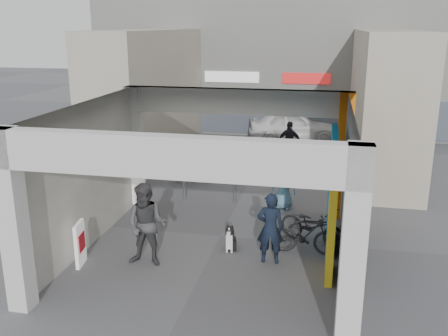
% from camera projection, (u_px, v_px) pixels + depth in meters
% --- Properties ---
extents(ground, '(90.00, 90.00, 0.00)m').
position_uv_depth(ground, '(221.00, 236.00, 12.73)').
color(ground, '#59595E').
rests_on(ground, ground).
extents(arcade_canopy, '(6.40, 6.45, 6.40)m').
position_uv_depth(arcade_canopy, '(236.00, 158.00, 11.21)').
color(arcade_canopy, beige).
rests_on(arcade_canopy, ground).
extents(far_building, '(18.00, 4.08, 8.00)m').
position_uv_depth(far_building, '(279.00, 49.00, 24.78)').
color(far_building, silver).
rests_on(far_building, ground).
extents(plaza_bldg_left, '(2.00, 9.00, 5.00)m').
position_uv_depth(plaza_bldg_left, '(150.00, 94.00, 19.96)').
color(plaza_bldg_left, '#ABA38D').
rests_on(plaza_bldg_left, ground).
extents(plaza_bldg_right, '(2.00, 9.00, 5.00)m').
position_uv_depth(plaza_bldg_right, '(383.00, 101.00, 18.22)').
color(plaza_bldg_right, '#ABA38D').
rests_on(plaza_bldg_right, ground).
extents(bollard_left, '(0.09, 0.09, 0.92)m').
position_uv_depth(bollard_left, '(184.00, 184.00, 15.35)').
color(bollard_left, '#909398').
rests_on(bollard_left, ground).
extents(bollard_center, '(0.09, 0.09, 0.97)m').
position_uv_depth(bollard_center, '(235.00, 187.00, 15.04)').
color(bollard_center, '#909398').
rests_on(bollard_center, ground).
extents(bollard_right, '(0.09, 0.09, 0.94)m').
position_uv_depth(bollard_right, '(288.00, 193.00, 14.51)').
color(bollard_right, '#909398').
rests_on(bollard_right, ground).
extents(advert_board_near, '(0.17, 0.56, 1.00)m').
position_uv_depth(advert_board_near, '(80.00, 244.00, 11.09)').
color(advert_board_near, white).
rests_on(advert_board_near, ground).
extents(advert_board_far, '(0.21, 0.55, 1.00)m').
position_uv_depth(advert_board_far, '(139.00, 192.00, 14.50)').
color(advert_board_far, white).
rests_on(advert_board_far, ground).
extents(cafe_set, '(1.46, 1.18, 0.88)m').
position_uv_depth(cafe_set, '(197.00, 170.00, 17.34)').
color(cafe_set, '#A1A1A6').
rests_on(cafe_set, ground).
extents(produce_stand, '(1.07, 0.58, 0.71)m').
position_uv_depth(produce_stand, '(195.00, 162.00, 18.56)').
color(produce_stand, black).
rests_on(produce_stand, ground).
extents(crate_stack, '(0.49, 0.40, 0.56)m').
position_uv_depth(crate_stack, '(275.00, 155.00, 19.54)').
color(crate_stack, '#1A5C1F').
rests_on(crate_stack, ground).
extents(border_collie, '(0.25, 0.49, 0.68)m').
position_uv_depth(border_collie, '(230.00, 240.00, 11.85)').
color(border_collie, black).
rests_on(border_collie, ground).
extents(man_with_dog, '(0.63, 0.44, 1.65)m').
position_uv_depth(man_with_dog, '(270.00, 228.00, 11.12)').
color(man_with_dog, black).
rests_on(man_with_dog, ground).
extents(man_back_turned, '(0.93, 0.73, 1.89)m').
position_uv_depth(man_back_turned, '(147.00, 225.00, 10.98)').
color(man_back_turned, '#404042').
rests_on(man_back_turned, ground).
extents(man_elderly, '(0.72, 0.47, 1.46)m').
position_uv_depth(man_elderly, '(284.00, 184.00, 14.45)').
color(man_elderly, '#598AAC').
rests_on(man_elderly, ground).
extents(man_crates, '(1.00, 0.53, 1.62)m').
position_uv_depth(man_crates, '(290.00, 142.00, 19.29)').
color(man_crates, black).
rests_on(man_crates, ground).
extents(bicycle_front, '(1.89, 1.40, 0.95)m').
position_uv_depth(bicycle_front, '(313.00, 226.00, 12.16)').
color(bicycle_front, black).
rests_on(bicycle_front, ground).
extents(bicycle_rear, '(1.63, 0.52, 0.97)m').
position_uv_depth(bicycle_rear, '(306.00, 234.00, 11.64)').
color(bicycle_rear, black).
rests_on(bicycle_rear, ground).
extents(white_van, '(4.29, 2.35, 1.38)m').
position_uv_depth(white_van, '(293.00, 125.00, 23.09)').
color(white_van, white).
rests_on(white_van, ground).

